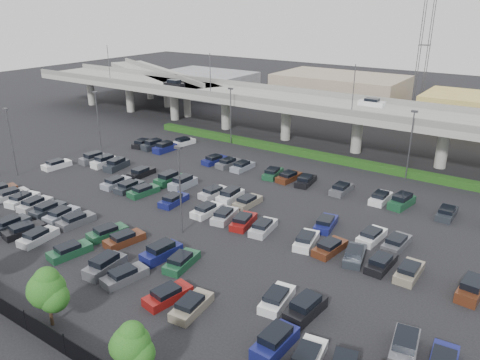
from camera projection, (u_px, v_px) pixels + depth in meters
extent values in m
plane|color=black|center=(224.00, 208.00, 59.67)|extent=(280.00, 280.00, 0.00)
cube|color=gray|center=(332.00, 108.00, 81.65)|extent=(150.00, 13.00, 1.10)
cube|color=slate|center=(316.00, 108.00, 76.47)|extent=(150.00, 0.50, 1.00)
cube|color=slate|center=(346.00, 96.00, 86.07)|extent=(150.00, 0.50, 1.00)
cylinder|color=gray|center=(91.00, 91.00, 117.40)|extent=(1.80, 1.80, 6.70)
cube|color=slate|center=(89.00, 79.00, 116.27)|extent=(2.60, 9.75, 0.50)
cylinder|color=gray|center=(130.00, 98.00, 110.01)|extent=(1.80, 1.80, 6.70)
cube|color=slate|center=(129.00, 84.00, 108.87)|extent=(2.60, 9.75, 0.50)
cylinder|color=gray|center=(174.00, 105.00, 102.61)|extent=(1.80, 1.80, 6.70)
cube|color=slate|center=(174.00, 90.00, 101.47)|extent=(2.60, 9.75, 0.50)
cylinder|color=gray|center=(226.00, 113.00, 95.21)|extent=(1.80, 1.80, 6.70)
cube|color=slate|center=(226.00, 97.00, 94.07)|extent=(2.60, 9.75, 0.50)
cylinder|color=gray|center=(286.00, 122.00, 87.81)|extent=(1.80, 1.80, 6.70)
cube|color=slate|center=(286.00, 106.00, 86.68)|extent=(2.60, 9.75, 0.50)
cylinder|color=gray|center=(357.00, 134.00, 80.41)|extent=(1.80, 1.80, 6.70)
cube|color=slate|center=(359.00, 116.00, 79.28)|extent=(2.60, 9.75, 0.50)
cylinder|color=gray|center=(443.00, 147.00, 73.02)|extent=(1.80, 1.80, 6.70)
cube|color=slate|center=(446.00, 128.00, 71.88)|extent=(2.60, 9.75, 0.50)
cube|color=black|center=(174.00, 85.00, 96.92)|extent=(4.40, 1.82, 1.05)
cube|color=black|center=(174.00, 81.00, 96.63)|extent=(2.60, 1.60, 0.65)
cube|color=white|center=(372.00, 103.00, 80.44)|extent=(4.40, 1.82, 0.82)
cube|color=black|center=(372.00, 100.00, 80.21)|extent=(2.30, 1.60, 0.50)
cylinder|color=#47474C|center=(109.00, 64.00, 101.74)|extent=(0.14, 0.14, 8.00)
cylinder|color=#47474C|center=(210.00, 75.00, 86.95)|extent=(0.14, 0.14, 8.00)
cylinder|color=#47474C|center=(353.00, 90.00, 72.15)|extent=(0.14, 0.14, 8.00)
cube|color=gray|center=(158.00, 75.00, 117.58)|extent=(50.93, 30.13, 1.10)
cube|color=slate|center=(158.00, 70.00, 117.20)|extent=(47.34, 22.43, 1.00)
cylinder|color=gray|center=(135.00, 80.00, 134.26)|extent=(1.60, 1.60, 6.70)
cylinder|color=gray|center=(150.00, 86.00, 124.61)|extent=(1.60, 1.60, 6.70)
cylinder|color=gray|center=(167.00, 93.00, 114.97)|extent=(1.60, 1.60, 6.70)
cylinder|color=gray|center=(187.00, 102.00, 105.32)|extent=(1.60, 1.60, 6.70)
cube|color=#153910|center=(312.00, 154.00, 78.68)|extent=(66.00, 1.60, 1.10)
cube|color=black|center=(19.00, 317.00, 37.82)|extent=(70.00, 0.06, 1.80)
cylinder|color=black|center=(26.00, 320.00, 37.26)|extent=(0.10, 0.10, 2.00)
cylinder|color=black|center=(65.00, 345.00, 34.62)|extent=(0.10, 0.10, 2.00)
cylinder|color=#332316|center=(51.00, 315.00, 37.97)|extent=(0.26, 0.26, 1.97)
sphere|color=#185316|center=(47.00, 290.00, 37.11)|extent=(3.07, 3.07, 3.07)
sphere|color=#185316|center=(54.00, 298.00, 37.00)|extent=(2.41, 2.41, 2.41)
sphere|color=#185316|center=(42.00, 291.00, 37.48)|extent=(2.41, 2.41, 2.41)
sphere|color=#185316|center=(46.00, 280.00, 36.86)|extent=(2.08, 2.08, 2.08)
sphere|color=#185316|center=(131.00, 345.00, 31.60)|extent=(2.79, 2.79, 2.79)
sphere|color=#185316|center=(139.00, 354.00, 31.52)|extent=(2.19, 2.19, 2.19)
sphere|color=#185316|center=(125.00, 346.00, 31.94)|extent=(2.19, 2.19, 2.19)
sphere|color=#185316|center=(132.00, 334.00, 31.38)|extent=(1.89, 1.89, 1.89)
cube|color=#252A30|center=(10.00, 225.00, 54.42)|extent=(1.92, 4.44, 0.82)
cube|color=black|center=(8.00, 220.00, 54.04)|extent=(1.65, 2.34, 0.50)
cube|color=black|center=(24.00, 231.00, 52.96)|extent=(2.51, 4.64, 0.82)
cube|color=black|center=(21.00, 227.00, 52.58)|extent=(1.96, 2.53, 0.50)
cube|color=#B5B4B9|center=(38.00, 237.00, 51.51)|extent=(2.31, 4.58, 0.82)
cube|color=black|center=(36.00, 233.00, 51.13)|extent=(1.85, 2.47, 0.50)
cube|color=#1A4B2D|center=(70.00, 252.00, 48.60)|extent=(2.50, 4.63, 0.82)
cube|color=black|center=(67.00, 247.00, 48.22)|extent=(1.95, 2.53, 0.50)
cube|color=#4E4F55|center=(105.00, 267.00, 45.66)|extent=(2.18, 4.54, 1.05)
cube|color=black|center=(104.00, 259.00, 45.36)|extent=(1.81, 2.72, 0.65)
cube|color=#4E4F55|center=(125.00, 276.00, 44.24)|extent=(2.56, 4.65, 0.82)
cube|color=black|center=(123.00, 272.00, 43.87)|extent=(1.98, 2.54, 0.50)
cube|color=maroon|center=(168.00, 296.00, 41.34)|extent=(2.56, 4.65, 0.82)
cube|color=black|center=(166.00, 291.00, 40.96)|extent=(1.98, 2.55, 0.50)
cube|color=gray|center=(192.00, 307.00, 39.88)|extent=(2.26, 4.56, 0.82)
cube|color=black|center=(190.00, 302.00, 39.50)|extent=(1.83, 2.45, 0.50)
cube|color=navy|center=(275.00, 343.00, 35.48)|extent=(2.00, 4.47, 1.05)
cube|color=black|center=(276.00, 334.00, 35.19)|extent=(1.71, 2.66, 0.65)
cube|color=white|center=(308.00, 359.00, 34.07)|extent=(2.47, 4.63, 0.82)
cube|color=black|center=(307.00, 354.00, 33.69)|extent=(1.94, 2.52, 0.50)
cube|color=#512715|center=(0.00, 191.00, 64.07)|extent=(2.58, 4.66, 0.82)
cube|color=#B5B4B9|center=(11.00, 195.00, 62.62)|extent=(2.34, 4.59, 0.82)
cube|color=black|center=(9.00, 191.00, 62.24)|extent=(1.87, 2.48, 0.50)
cube|color=white|center=(23.00, 200.00, 61.17)|extent=(2.59, 4.66, 0.82)
cube|color=black|center=(20.00, 196.00, 60.79)|extent=(1.99, 2.55, 0.50)
cube|color=#B5B4B9|center=(35.00, 205.00, 59.71)|extent=(2.36, 4.59, 0.82)
cube|color=black|center=(33.00, 201.00, 59.33)|extent=(1.88, 2.48, 0.50)
cube|color=#252A30|center=(48.00, 210.00, 58.26)|extent=(2.12, 4.51, 0.82)
cube|color=black|center=(46.00, 206.00, 57.88)|extent=(1.75, 2.40, 0.50)
cube|color=gray|center=(62.00, 215.00, 56.81)|extent=(2.26, 4.56, 0.82)
cube|color=black|center=(60.00, 211.00, 56.43)|extent=(1.83, 2.45, 0.50)
cube|color=#4E4F55|center=(76.00, 221.00, 55.35)|extent=(2.17, 4.53, 0.82)
cube|color=black|center=(74.00, 217.00, 54.97)|extent=(1.78, 2.42, 0.50)
cube|color=#1A4B2D|center=(108.00, 233.00, 52.45)|extent=(2.69, 4.68, 0.82)
cube|color=black|center=(106.00, 229.00, 52.07)|extent=(2.04, 2.58, 0.50)
cube|color=#512715|center=(125.00, 240.00, 50.99)|extent=(2.60, 4.66, 0.82)
cube|color=black|center=(123.00, 235.00, 50.61)|extent=(2.00, 2.56, 0.50)
cube|color=navy|center=(161.00, 253.00, 48.05)|extent=(2.29, 4.57, 1.05)
cube|color=black|center=(161.00, 246.00, 47.75)|extent=(1.88, 2.76, 0.65)
cube|color=#1A4B2D|center=(182.00, 262.00, 46.63)|extent=(2.45, 4.62, 0.82)
cube|color=black|center=(180.00, 258.00, 46.25)|extent=(1.92, 2.51, 0.50)
cube|color=white|center=(277.00, 300.00, 40.82)|extent=(2.32, 4.58, 0.82)
cube|color=black|center=(276.00, 295.00, 40.44)|extent=(1.86, 2.47, 0.50)
cube|color=black|center=(305.00, 310.00, 39.33)|extent=(2.24, 4.56, 1.05)
cube|color=black|center=(306.00, 301.00, 39.03)|extent=(1.85, 2.74, 0.65)
cube|color=#4E4F55|center=(404.00, 348.00, 34.97)|extent=(2.47, 4.63, 1.05)
cube|color=black|center=(406.00, 339.00, 34.67)|extent=(1.98, 2.81, 0.65)
cube|color=black|center=(443.00, 359.00, 33.18)|extent=(1.80, 2.43, 0.50)
cube|color=white|center=(57.00, 165.00, 73.98)|extent=(2.13, 4.52, 0.82)
cube|color=black|center=(55.00, 162.00, 73.60)|extent=(1.76, 2.41, 0.50)
cube|color=gray|center=(116.00, 183.00, 66.71)|extent=(1.94, 4.45, 0.82)
cube|color=black|center=(115.00, 180.00, 66.33)|extent=(1.66, 2.34, 0.50)
cube|color=#252A30|center=(130.00, 187.00, 65.26)|extent=(1.93, 4.44, 0.82)
cube|color=black|center=(128.00, 184.00, 64.88)|extent=(1.66, 2.34, 0.50)
cube|color=#1A4B2D|center=(144.00, 192.00, 63.81)|extent=(2.35, 4.59, 0.82)
cube|color=black|center=(142.00, 188.00, 63.43)|extent=(1.87, 2.48, 0.50)
cube|color=navy|center=(174.00, 201.00, 60.90)|extent=(2.14, 4.52, 0.82)
cube|color=black|center=(172.00, 197.00, 60.52)|extent=(1.77, 2.41, 0.50)
cube|color=white|center=(207.00, 211.00, 57.99)|extent=(1.94, 4.45, 0.82)
cube|color=black|center=(206.00, 207.00, 57.61)|extent=(1.67, 2.34, 0.50)
cube|color=#B5B4B9|center=(225.00, 216.00, 56.54)|extent=(2.60, 4.66, 0.82)
cube|color=black|center=(224.00, 212.00, 56.16)|extent=(2.00, 2.56, 0.50)
cube|color=maroon|center=(243.00, 222.00, 55.09)|extent=(2.63, 4.67, 0.82)
cube|color=black|center=(243.00, 218.00, 54.71)|extent=(2.01, 2.56, 0.50)
cube|color=#B5B4B9|center=(263.00, 228.00, 53.64)|extent=(2.36, 4.60, 0.82)
cube|color=black|center=(262.00, 224.00, 53.26)|extent=(1.88, 2.48, 0.50)
cube|color=white|center=(306.00, 241.00, 50.73)|extent=(2.59, 4.66, 0.82)
cube|color=black|center=(306.00, 237.00, 50.35)|extent=(1.99, 2.55, 0.50)
cube|color=#512715|center=(330.00, 248.00, 49.28)|extent=(2.41, 4.61, 0.82)
cube|color=black|center=(329.00, 244.00, 48.90)|extent=(1.90, 2.50, 0.50)
cube|color=#252A30|center=(355.00, 256.00, 47.82)|extent=(2.73, 4.69, 0.82)
cube|color=black|center=(354.00, 251.00, 47.45)|extent=(2.06, 2.59, 0.50)
cube|color=black|center=(381.00, 264.00, 46.37)|extent=(2.07, 4.50, 0.82)
cube|color=black|center=(381.00, 259.00, 45.99)|extent=(1.73, 2.39, 0.50)
cube|color=gray|center=(409.00, 272.00, 44.92)|extent=(1.89, 4.43, 0.82)
cube|color=black|center=(409.00, 268.00, 44.54)|extent=(1.64, 2.33, 0.50)
cube|color=#512715|center=(471.00, 290.00, 41.97)|extent=(2.15, 4.53, 1.05)
cube|color=black|center=(473.00, 282.00, 41.67)|extent=(1.80, 2.72, 0.65)
cube|color=#4E4F55|center=(94.00, 159.00, 76.33)|extent=(2.33, 4.59, 1.05)
cube|color=black|center=(93.00, 155.00, 76.03)|extent=(1.90, 2.77, 0.65)
cube|color=white|center=(105.00, 162.00, 74.87)|extent=(2.00, 4.47, 1.05)
cube|color=black|center=(104.00, 158.00, 74.58)|extent=(1.71, 2.66, 0.65)
cube|color=#252A30|center=(117.00, 166.00, 73.42)|extent=(2.46, 4.62, 1.05)
cube|color=black|center=(116.00, 161.00, 73.13)|extent=(1.98, 2.81, 0.65)
cube|color=black|center=(142.00, 173.00, 70.56)|extent=(1.91, 4.43, 0.82)
cube|color=black|center=(140.00, 170.00, 70.18)|extent=(1.65, 2.33, 0.50)
cube|color=#1A4B2D|center=(169.00, 180.00, 67.61)|extent=(1.89, 4.43, 1.05)
cube|color=black|center=(168.00, 175.00, 67.31)|extent=(1.65, 2.63, 0.65)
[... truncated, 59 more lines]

